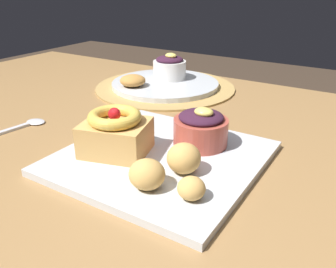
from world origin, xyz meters
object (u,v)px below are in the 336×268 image
object	(u,v)px
front_plate	(161,158)
back_plate	(165,84)
cake_slice	(116,133)
fritter_back	(184,158)
berry_ramekin	(201,128)
back_pastry	(133,80)
spoon	(23,126)
fritter_middle	(147,174)
fritter_front	(191,188)
back_ramekin	(170,67)

from	to	relation	value
front_plate	back_plate	world-z (taller)	back_plate
cake_slice	fritter_back	xyz separation A→B (m)	(0.12, 0.00, -0.01)
front_plate	berry_ramekin	distance (m)	0.08
back_pastry	spoon	bearing A→B (deg)	-99.05
fritter_back	fritter_middle	bearing A→B (deg)	-108.54
front_plate	back_pastry	xyz separation A→B (m)	(-0.26, 0.27, 0.03)
fritter_back	back_pastry	bearing A→B (deg)	136.90
fritter_middle	spoon	size ratio (longest dim) A/B	0.39
back_pastry	berry_ramekin	bearing A→B (deg)	-34.36
fritter_back	back_pastry	xyz separation A→B (m)	(-0.32, 0.30, -0.00)
fritter_back	spoon	distance (m)	0.36
front_plate	back_pastry	bearing A→B (deg)	134.12
cake_slice	spoon	bearing A→B (deg)	178.91
berry_ramekin	fritter_front	distance (m)	0.16
cake_slice	spoon	distance (m)	0.24
fritter_middle	fritter_back	xyz separation A→B (m)	(0.02, 0.06, 0.00)
front_plate	fritter_front	distance (m)	0.13
front_plate	fritter_back	xyz separation A→B (m)	(0.06, -0.03, 0.03)
back_ramekin	front_plate	bearing A→B (deg)	-59.88
fritter_front	spoon	world-z (taller)	fritter_front
front_plate	fritter_middle	size ratio (longest dim) A/B	6.04
cake_slice	spoon	size ratio (longest dim) A/B	0.94
back_ramekin	fritter_front	bearing A→B (deg)	-55.36
back_ramekin	spoon	world-z (taller)	back_ramekin
cake_slice	back_ramekin	bearing A→B (deg)	110.64
berry_ramekin	back_ramekin	world-z (taller)	back_ramekin
fritter_front	back_ramekin	size ratio (longest dim) A/B	0.41
cake_slice	back_ramekin	size ratio (longest dim) A/B	1.36
back_pastry	fritter_front	bearing A→B (deg)	-44.29
front_plate	fritter_front	bearing A→B (deg)	-39.60
fritter_front	back_ramekin	distance (m)	0.56
fritter_middle	back_plate	bearing A→B (deg)	119.75
cake_slice	front_plate	bearing A→B (deg)	25.17
fritter_middle	back_pastry	xyz separation A→B (m)	(-0.30, 0.36, -0.00)
back_plate	back_ramekin	distance (m)	0.05
spoon	fritter_front	bearing A→B (deg)	-89.91
fritter_front	back_ramekin	xyz separation A→B (m)	(-0.32, 0.46, 0.02)
cake_slice	back_pastry	size ratio (longest dim) A/B	1.85
cake_slice	spoon	xyz separation A→B (m)	(-0.24, 0.00, -0.04)
back_ramekin	spoon	size ratio (longest dim) A/B	0.69
fritter_front	berry_ramekin	bearing A→B (deg)	113.16
cake_slice	berry_ramekin	world-z (taller)	cake_slice
berry_ramekin	spoon	world-z (taller)	berry_ramekin
back_pastry	spoon	distance (m)	0.30
cake_slice	back_plate	size ratio (longest dim) A/B	0.43
front_plate	berry_ramekin	xyz separation A→B (m)	(0.03, 0.07, 0.04)
front_plate	cake_slice	world-z (taller)	cake_slice
berry_ramekin	fritter_back	size ratio (longest dim) A/B	1.83
front_plate	fritter_front	world-z (taller)	fritter_front
fritter_front	back_plate	distance (m)	0.53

